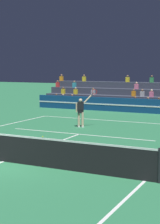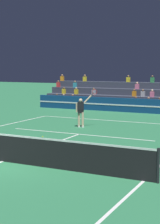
% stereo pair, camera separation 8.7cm
% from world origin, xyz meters
% --- Properties ---
extents(ground_plane, '(120.00, 120.00, 0.00)m').
position_xyz_m(ground_plane, '(0.00, 0.00, 0.00)').
color(ground_plane, '#2D7A4C').
extents(court_lines, '(11.10, 23.90, 0.01)m').
position_xyz_m(court_lines, '(0.00, 0.00, 0.00)').
color(court_lines, white).
rests_on(court_lines, ground).
extents(tennis_net, '(12.00, 0.10, 1.10)m').
position_xyz_m(tennis_net, '(0.00, 0.00, 0.54)').
color(tennis_net, black).
rests_on(tennis_net, ground).
extents(sponsor_banner_wall, '(18.00, 0.26, 1.10)m').
position_xyz_m(sponsor_banner_wall, '(0.00, 16.83, 0.55)').
color(sponsor_banner_wall, navy).
rests_on(sponsor_banner_wall, ground).
extents(bleacher_stand, '(18.92, 3.80, 2.83)m').
position_xyz_m(bleacher_stand, '(0.00, 19.99, 0.83)').
color(bleacher_stand, '#383D4C').
rests_on(bleacher_stand, ground).
extents(tennis_player, '(1.14, 0.75, 2.31)m').
position_xyz_m(tennis_player, '(-0.92, 8.55, 0.98)').
color(tennis_player, beige).
rests_on(tennis_player, ground).
extents(tennis_ball, '(0.07, 0.07, 0.07)m').
position_xyz_m(tennis_ball, '(-1.27, 4.83, 0.03)').
color(tennis_ball, '#C6DB33').
rests_on(tennis_ball, ground).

